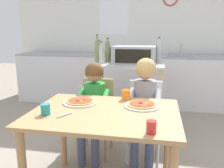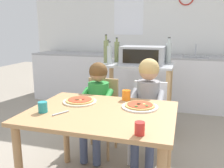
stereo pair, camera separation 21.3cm
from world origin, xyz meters
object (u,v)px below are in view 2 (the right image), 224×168
bottle_clear_vinegar (118,53)px  child_in_grey_shirt (147,99)px  bottle_tall_green_wine (110,54)px  pizza_plate_cream (80,101)px  dining_table (101,124)px  drinking_cup_teal (43,107)px  drinking_cup_red (140,128)px  toaster_oven (143,55)px  kitchen_island_cart (136,87)px  bottle_slim_sauce (108,53)px  bottle_squat_spirits (106,51)px  drinking_cup_orange (126,95)px  dining_chair_right (148,115)px  serving_spoon (61,113)px  bottle_dark_olive_oil (117,51)px  pizza_plate_white (140,106)px  child_in_green_shirt (97,98)px  dining_chair_left (101,110)px  bottle_brown_beer (168,52)px

bottle_clear_vinegar → child_in_grey_shirt: bottle_clear_vinegar is taller
bottle_tall_green_wine → pizza_plate_cream: (0.07, -1.09, -0.29)m
dining_table → drinking_cup_teal: drinking_cup_teal is taller
pizza_plate_cream → drinking_cup_red: 0.80m
pizza_plate_cream → toaster_oven: bearing=74.6°
kitchen_island_cart → drinking_cup_red: (0.36, -1.73, 0.16)m
bottle_slim_sauce → drinking_cup_teal: size_ratio=3.62×
drinking_cup_teal → bottle_clear_vinegar: bearing=86.4°
bottle_squat_spirits → drinking_cup_orange: (0.52, -1.00, -0.29)m
dining_chair_right → pizza_plate_cream: bearing=-135.2°
child_in_grey_shirt → serving_spoon: (-0.54, -0.73, 0.05)m
toaster_oven → bottle_dark_olive_oil: bearing=167.5°
bottle_squat_spirits → drinking_cup_teal: bearing=-90.6°
child_in_grey_shirt → drinking_cup_orange: (-0.16, -0.22, 0.08)m
dining_table → pizza_plate_white: 0.35m
bottle_slim_sauce → child_in_green_shirt: bottle_slim_sauce is taller
dining_table → child_in_green_shirt: (-0.25, 0.59, 0.03)m
bottle_clear_vinegar → pizza_plate_white: size_ratio=0.88×
dining_chair_left → kitchen_island_cart: bearing=68.8°
bottle_tall_green_wine → bottle_clear_vinegar: size_ratio=1.09×
dining_table → dining_chair_left: 0.76m
drinking_cup_red → serving_spoon: bearing=163.1°
bottle_brown_beer → dining_chair_left: bearing=-126.4°
bottle_slim_sauce → child_in_grey_shirt: bearing=-52.5°
toaster_oven → bottle_dark_olive_oil: bottle_dark_olive_oil is taller
bottle_tall_green_wine → serving_spoon: bearing=-87.8°
toaster_oven → serving_spoon: 1.60m
drinking_cup_orange → drinking_cup_teal: size_ratio=1.09×
bottle_slim_sauce → bottle_squat_spirits: bearing=-88.2°
toaster_oven → bottle_clear_vinegar: bearing=149.6°
dining_chair_left → drinking_cup_orange: same height
toaster_oven → dining_chair_right: size_ratio=0.67×
dining_table → dining_chair_left: size_ratio=1.40×
bottle_brown_beer → dining_table: bearing=-103.9°
toaster_oven → child_in_grey_shirt: (0.19, -0.81, -0.34)m
toaster_oven → drinking_cup_orange: (0.03, -1.03, -0.25)m
bottle_squat_spirits → dining_chair_right: size_ratio=0.45×
kitchen_island_cart → dining_table: kitchen_island_cart is taller
pizza_plate_cream → drinking_cup_orange: drinking_cup_orange is taller
bottle_slim_sauce → bottle_dark_olive_oil: bearing=5.9°
bottle_slim_sauce → bottle_brown_beer: bottle_brown_beer is taller
dining_table → child_in_grey_shirt: 0.64m
drinking_cup_orange → drinking_cup_teal: (-0.53, -0.51, -0.00)m
dining_table → bottle_tall_green_wine: bearing=104.3°
bottle_dark_olive_oil → dining_chair_right: (0.56, -0.78, -0.58)m
bottle_brown_beer → pizza_plate_white: size_ratio=1.12×
child_in_grey_shirt → serving_spoon: bearing=-126.8°
drinking_cup_red → bottle_dark_olive_oil: bearing=109.8°
dining_chair_right → drinking_cup_teal: bearing=-129.2°
serving_spoon → bottle_clear_vinegar: bearing=91.1°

